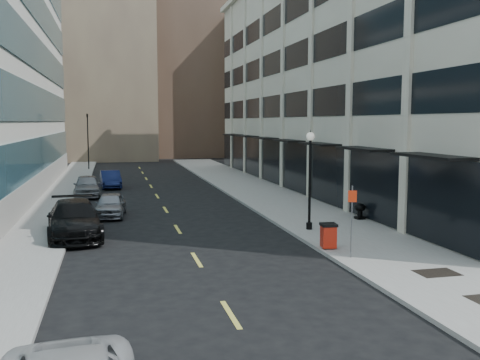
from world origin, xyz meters
name	(u,v)px	position (x,y,z in m)	size (l,w,h in m)	color
ground	(249,344)	(0.00, 0.00, 0.00)	(160.00, 160.00, 0.00)	black
sidewalk_right	(284,204)	(7.50, 20.00, 0.07)	(5.00, 80.00, 0.15)	gray
sidewalk_left	(52,213)	(-6.50, 20.00, 0.07)	(3.00, 80.00, 0.15)	gray
building_right	(372,74)	(16.94, 26.99, 8.99)	(15.30, 46.50, 18.25)	beige
skyline_tan_near	(102,60)	(-4.00, 68.00, 14.00)	(14.00, 18.00, 28.00)	#8A795A
skyline_brown	(182,45)	(8.00, 72.00, 17.00)	(12.00, 16.00, 34.00)	brown
skyline_tan_far	(38,85)	(-14.00, 78.00, 11.00)	(12.00, 14.00, 22.00)	#8A795A
skyline_stone	(255,90)	(18.00, 66.00, 10.00)	(10.00, 14.00, 20.00)	beige
grate_far	(437,273)	(7.60, 3.80, 0.15)	(1.40, 1.00, 0.01)	black
road_centerline	(171,218)	(0.00, 17.00, 0.01)	(0.15, 68.20, 0.01)	#D8CC4C
traffic_signal	(87,117)	(-5.50, 48.00, 5.72)	(0.66, 0.66, 6.98)	black
car_black_pickup	(74,219)	(-4.80, 13.27, 0.83)	(2.33, 5.74, 1.67)	black
car_silver_sedan	(111,205)	(-3.20, 18.43, 0.66)	(1.56, 3.88, 1.32)	gray
car_blue_sedan	(111,179)	(-3.20, 31.69, 0.69)	(1.46, 4.20, 1.38)	#121A44
car_grey_sedan	(87,186)	(-4.80, 27.00, 0.76)	(1.80, 4.49, 1.53)	gray
trash_bin	(328,235)	(5.40, 8.00, 0.70)	(0.71, 0.75, 1.02)	red
lamppost	(310,171)	(6.04, 11.82, 2.93)	(0.39, 0.39, 4.73)	black
sign_post	(352,212)	(5.65, 6.39, 1.89)	(0.31, 0.14, 2.75)	slate
urn_planter	(360,209)	(9.60, 13.72, 0.66)	(0.61, 0.61, 0.84)	black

